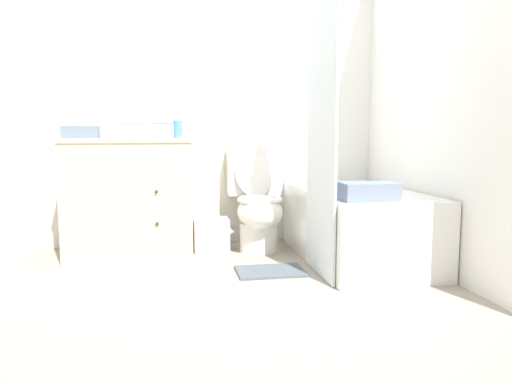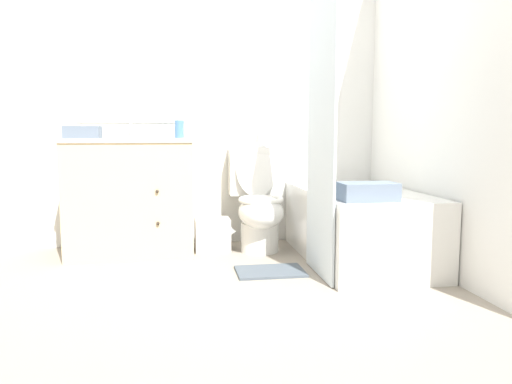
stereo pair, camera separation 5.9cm
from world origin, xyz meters
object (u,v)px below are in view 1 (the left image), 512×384
Objects in this scene: bathtub at (356,224)px; hand_towel_folded at (81,132)px; sink_faucet at (130,133)px; wastebasket at (211,235)px; toilet at (257,202)px; vanity_cabinet at (130,195)px; bath_towel_folded at (368,192)px; soap_dispenser at (178,129)px; bath_mat at (270,271)px; tissue_box at (162,132)px.

hand_towel_folded is at bearing 172.05° from bathtub.
sink_faucet reaches higher than wastebasket.
toilet is 0.78m from bathtub.
vanity_cabinet is at bearing -90.00° from sink_faucet.
bath_towel_folded is (1.78, -0.81, -0.36)m from hand_towel_folded.
toilet is 0.83m from soap_dispenser.
vanity_cabinet reaches higher than bath_towel_folded.
vanity_cabinet is at bearing 146.81° from bath_towel_folded.
vanity_cabinet is 0.97m from toilet.
toilet is at bearing -7.54° from soap_dispenser.
soap_dispenser is 0.36× the size of bath_mat.
vanity_cabinet is at bearing 178.07° from toilet.
vanity_cabinet is 0.50m from sink_faucet.
vanity_cabinet is at bearing 28.15° from hand_towel_folded.
hand_towel_folded is at bearing -162.72° from soap_dispenser.
tissue_box is (-1.38, 0.54, 0.66)m from bathtub.
hand_towel_folded reaches higher than toilet.
wastebasket is 0.61× the size of bath_mat.
hand_towel_folded is (-0.30, -0.37, 0.01)m from sink_faucet.
hand_towel_folded is 1.62m from bath_mat.
tissue_box is 1.39m from bath_mat.
toilet is at bearing 5.84° from hand_towel_folded.
bathtub is at bearing 20.04° from bath_mat.
sink_faucet is 0.48m from hand_towel_folded.
bath_towel_folded is 0.77× the size of bath_mat.
soap_dispenser reaches higher than bath_mat.
toilet is at bearing -11.44° from tissue_box.
vanity_cabinet is 1.69m from bathtub.
hand_towel_folded reaches higher than bath_mat.
sink_faucet is 0.88× the size of soap_dispenser.
toilet is 1.89× the size of bath_mat.
sink_faucet is at bearing 136.58° from bath_mat.
tissue_box is at bearing 138.82° from bath_towel_folded.
tissue_box is 0.62× the size of hand_towel_folded.
bath_mat is at bearing -36.04° from vanity_cabinet.
hand_towel_folded is at bearing -151.85° from vanity_cabinet.
soap_dispenser is 1.56m from bath_towel_folded.
soap_dispenser is 0.67× the size of hand_towel_folded.
tissue_box is at bearing 26.72° from hand_towel_folded.
soap_dispenser is at bearing 137.64° from bath_towel_folded.
hand_towel_folded reaches higher than wastebasket.
toilet is at bearing 87.49° from bath_mat.
wastebasket is at bearing 115.87° from bath_mat.
soap_dispenser is at bearing 17.28° from hand_towel_folded.
bath_mat is (0.69, -0.79, -0.91)m from tissue_box.
bath_mat is at bearing 152.15° from bath_towel_folded.
bathtub is (1.62, -0.43, -0.19)m from vanity_cabinet.
sink_faucet is at bearing 161.15° from wastebasket.
hand_towel_folded reaches higher than bathtub.
tissue_box is (0.24, 0.11, 0.47)m from vanity_cabinet.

